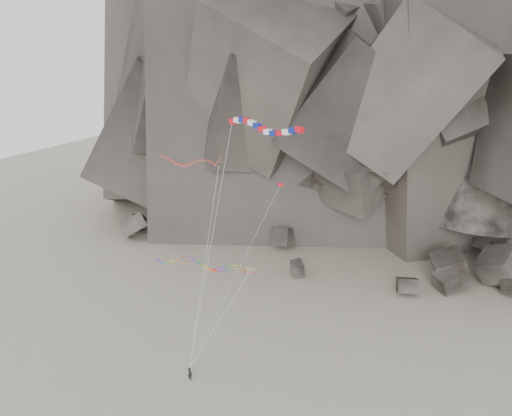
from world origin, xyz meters
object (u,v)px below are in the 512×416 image
at_px(pennant_kite, 261,223).
at_px(kite_flyer, 190,373).
at_px(delta_kite, 186,161).
at_px(parafoil_kite, 200,263).
at_px(banner_kite, 262,128).

bearing_deg(pennant_kite, kite_flyer, -144.46).
bearing_deg(delta_kite, kite_flyer, -58.69).
xyz_separation_m(kite_flyer, parafoil_kite, (-1.82, 6.44, 11.75)).
relative_size(kite_flyer, delta_kite, 0.08).
bearing_deg(banner_kite, delta_kite, 176.34).
height_order(kite_flyer, pennant_kite, pennant_kite).
bearing_deg(delta_kite, parafoil_kite, -35.25).
bearing_deg(parafoil_kite, kite_flyer, -77.93).
bearing_deg(kite_flyer, pennant_kite, -121.53).
relative_size(banner_kite, parafoil_kite, 2.14).
bearing_deg(pennant_kite, banner_kite, -76.09).
xyz_separation_m(kite_flyer, banner_kite, (9.06, 1.38, 30.69)).
xyz_separation_m(kite_flyer, delta_kite, (-4.58, 8.65, 24.57)).
xyz_separation_m(delta_kite, pennant_kite, (11.23, -1.84, -6.18)).
distance_m(kite_flyer, pennant_kite, 20.70).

